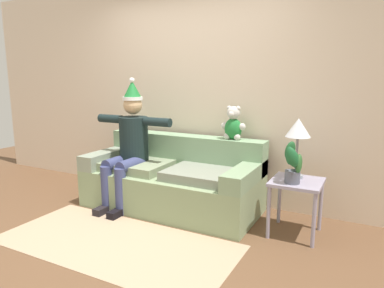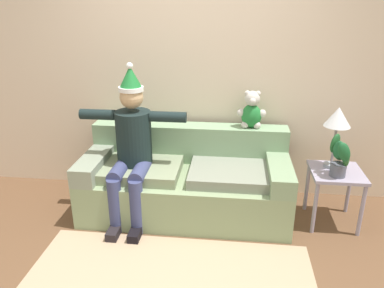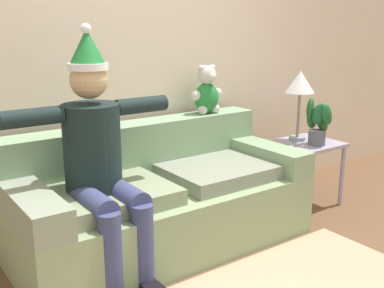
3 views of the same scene
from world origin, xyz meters
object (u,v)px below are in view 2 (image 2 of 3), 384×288
object	(u,v)px
person_seated	(132,144)
teddy_bear	(252,111)
couch	(186,180)
table_lamp	(338,120)
side_table	(335,180)
potted_plant	(340,157)

from	to	relation	value
person_seated	teddy_bear	xyz separation A→B (m)	(1.12, 0.44, 0.23)
couch	table_lamp	world-z (taller)	table_lamp
couch	teddy_bear	world-z (taller)	teddy_bear
person_seated	teddy_bear	distance (m)	1.23
teddy_bear	side_table	world-z (taller)	teddy_bear
couch	side_table	distance (m)	1.43
person_seated	table_lamp	xyz separation A→B (m)	(1.89, 0.18, 0.25)
couch	table_lamp	distance (m)	1.55
potted_plant	couch	bearing A→B (deg)	172.40
side_table	table_lamp	xyz separation A→B (m)	(-0.03, 0.10, 0.56)
person_seated	table_lamp	world-z (taller)	person_seated
table_lamp	side_table	bearing A→B (deg)	-70.46
person_seated	side_table	size ratio (longest dim) A/B	2.77
person_seated	potted_plant	distance (m)	1.90
side_table	teddy_bear	bearing A→B (deg)	155.55
couch	teddy_bear	bearing A→B (deg)	24.11
person_seated	teddy_bear	size ratio (longest dim) A/B	3.95
person_seated	table_lamp	bearing A→B (deg)	5.34
couch	teddy_bear	distance (m)	0.95
table_lamp	potted_plant	bearing A→B (deg)	-87.73
person_seated	teddy_bear	bearing A→B (deg)	21.54
couch	person_seated	size ratio (longest dim) A/B	1.34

